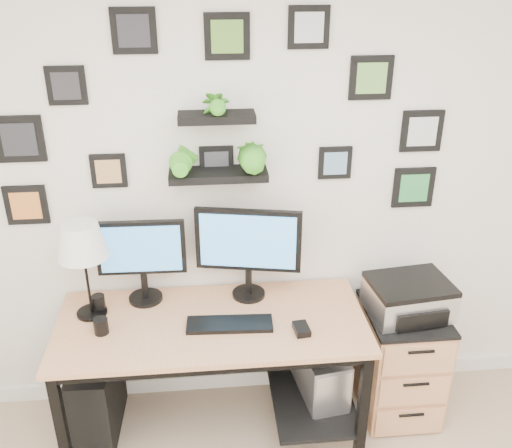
{
  "coord_description": "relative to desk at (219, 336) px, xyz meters",
  "views": [
    {
      "loc": [
        -0.37,
        -0.82,
        2.48
      ],
      "look_at": [
        -0.12,
        1.83,
        1.2
      ],
      "focal_mm": 40.0,
      "sensor_mm": 36.0,
      "label": 1
    }
  ],
  "objects": [
    {
      "name": "wall_decor",
      "position": [
        0.06,
        0.27,
        1.04
      ],
      "size": [
        2.29,
        0.18,
        1.07
      ],
      "color": "black",
      "rests_on": "ground"
    },
    {
      "name": "keyboard",
      "position": [
        0.05,
        -0.09,
        0.13
      ],
      "size": [
        0.44,
        0.16,
        0.02
      ],
      "primitive_type": "cube",
      "rotation": [
        0.0,
        0.0,
        -0.05
      ],
      "color": "black",
      "rests_on": "desk"
    },
    {
      "name": "printer",
      "position": [
        1.04,
        0.05,
        0.14
      ],
      "size": [
        0.46,
        0.39,
        0.19
      ],
      "color": "silver",
      "rests_on": "file_cabinet"
    },
    {
      "name": "pc_tower_grey",
      "position": [
        0.56,
        0.05,
        -0.38
      ],
      "size": [
        0.28,
        0.52,
        0.49
      ],
      "color": "gray",
      "rests_on": "ground"
    },
    {
      "name": "monitor_right",
      "position": [
        0.17,
        0.18,
        0.44
      ],
      "size": [
        0.56,
        0.21,
        0.52
      ],
      "color": "black",
      "rests_on": "desk"
    },
    {
      "name": "table_lamp",
      "position": [
        -0.66,
        0.09,
        0.54
      ],
      "size": [
        0.26,
        0.26,
        0.52
      ],
      "color": "black",
      "rests_on": "desk"
    },
    {
      "name": "mouse",
      "position": [
        0.41,
        -0.17,
        0.14
      ],
      "size": [
        0.08,
        0.12,
        0.03
      ],
      "primitive_type": "cube",
      "rotation": [
        0.0,
        0.0,
        0.1
      ],
      "color": "black",
      "rests_on": "desk"
    },
    {
      "name": "monitor_left",
      "position": [
        -0.39,
        0.2,
        0.4
      ],
      "size": [
        0.47,
        0.19,
        0.48
      ],
      "color": "black",
      "rests_on": "desk"
    },
    {
      "name": "pc_tower_black",
      "position": [
        -0.69,
        0.05,
        -0.38
      ],
      "size": [
        0.24,
        0.5,
        0.49
      ],
      "primitive_type": "cube",
      "rotation": [
        0.0,
        0.0,
        -0.04
      ],
      "color": "black",
      "rests_on": "ground"
    },
    {
      "name": "desk",
      "position": [
        0.0,
        0.0,
        0.0
      ],
      "size": [
        1.6,
        0.7,
        0.75
      ],
      "color": "tan",
      "rests_on": "ground"
    },
    {
      "name": "file_cabinet",
      "position": [
        1.04,
        0.06,
        -0.29
      ],
      "size": [
        0.43,
        0.53,
        0.67
      ],
      "color": "tan",
      "rests_on": "ground"
    },
    {
      "name": "room",
      "position": [
        0.33,
        0.32,
        -0.58
      ],
      "size": [
        4.0,
        4.0,
        4.0
      ],
      "color": "tan",
      "rests_on": "ground"
    },
    {
      "name": "pen_cup",
      "position": [
        -0.63,
        0.13,
        0.17
      ],
      "size": [
        0.07,
        0.07,
        0.09
      ],
      "primitive_type": "cylinder",
      "color": "black",
      "rests_on": "desk"
    },
    {
      "name": "mug",
      "position": [
        -0.59,
        -0.08,
        0.16
      ],
      "size": [
        0.07,
        0.07,
        0.08
      ],
      "primitive_type": "cylinder",
      "color": "black",
      "rests_on": "desk"
    }
  ]
}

